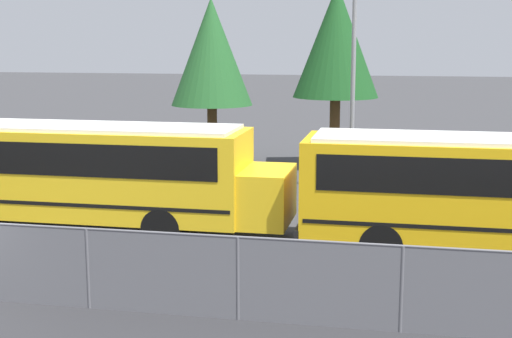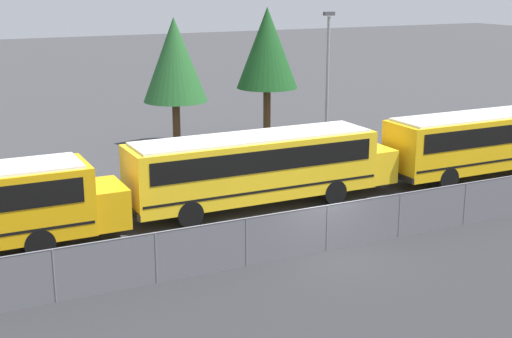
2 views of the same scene
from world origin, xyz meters
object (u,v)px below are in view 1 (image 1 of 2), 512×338
(school_bus_2, at_px, (72,168))
(light_pole, at_px, (353,76))
(tree_1, at_px, (336,42))
(tree_2, at_px, (211,52))

(school_bus_2, height_order, light_pole, light_pole)
(tree_1, height_order, tree_2, tree_1)
(light_pole, distance_m, tree_1, 5.25)
(school_bus_2, relative_size, tree_1, 1.54)
(school_bus_2, bearing_deg, tree_1, 61.52)
(tree_1, bearing_deg, tree_2, 174.56)
(light_pole, bearing_deg, school_bus_2, -137.71)
(light_pole, height_order, tree_2, light_pole)
(school_bus_2, height_order, tree_2, tree_2)
(school_bus_2, height_order, tree_1, tree_1)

